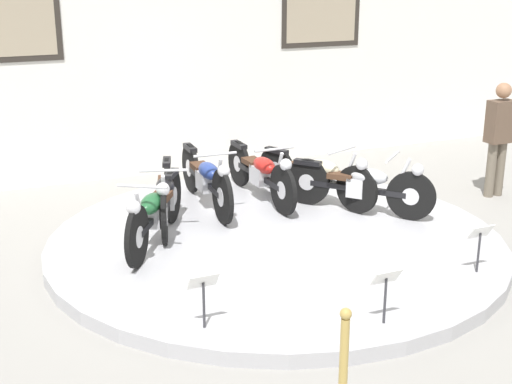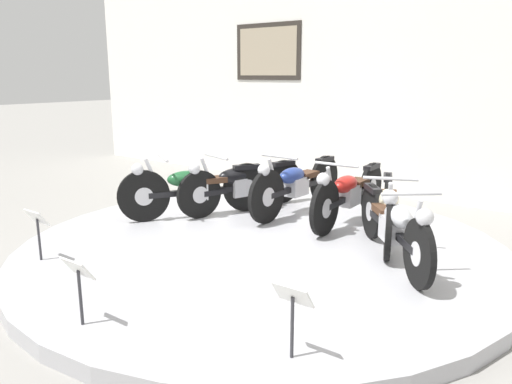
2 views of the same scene
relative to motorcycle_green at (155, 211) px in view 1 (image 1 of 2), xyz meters
The scene contains 13 objects.
ground_plane 1.46m from the motorcycle_green, 14.33° to the right, with size 60.00×60.00×0.00m, color gray.
display_platform 1.44m from the motorcycle_green, 14.33° to the right, with size 5.19×5.19×0.14m, color #ADADB2.
back_wall 3.85m from the motorcycle_green, 67.93° to the left, with size 14.00×0.22×4.23m.
motorcycle_green is the anchor object (origin of this frame).
motorcycle_black 0.66m from the motorcycle_green, 62.93° to the left, with size 0.72×1.88×0.78m.
motorcycle_blue 1.33m from the motorcycle_green, 45.09° to the left, with size 0.54×2.02×0.81m.
motorcycle_red 1.94m from the motorcycle_green, 29.00° to the left, with size 0.54×1.99×0.79m.
motorcycle_cream 2.41m from the motorcycle_green, 14.06° to the left, with size 0.82×1.82×0.78m.
motorcycle_silver 2.64m from the motorcycle_green, ahead, with size 1.31×1.52×0.78m.
info_placard_front_left 2.04m from the motorcycle_green, 94.06° to the right, with size 0.26×0.11×0.51m.
info_placard_front_centre 2.90m from the motorcycle_green, 62.94° to the right, with size 0.26×0.11×0.51m.
info_placard_front_right 3.45m from the motorcycle_green, 36.23° to the right, with size 0.26×0.11×0.51m.
visitor_standing 4.97m from the motorcycle_green, ahead, with size 0.36×0.22×1.60m.
Camera 1 is at (-3.22, -6.91, 3.13)m, focal length 50.00 mm.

